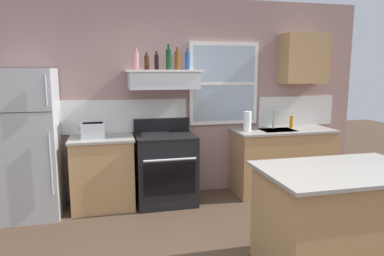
# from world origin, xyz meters

# --- Properties ---
(back_wall) EXTENTS (5.40, 0.11, 2.70)m
(back_wall) POSITION_xyz_m (0.03, 2.23, 1.35)
(back_wall) COLOR gray
(back_wall) RESTS_ON ground_plane
(refrigerator) EXTENTS (0.70, 0.72, 1.76)m
(refrigerator) POSITION_xyz_m (-1.90, 1.84, 0.88)
(refrigerator) COLOR #B7BABC
(refrigerator) RESTS_ON ground_plane
(counter_left_of_stove) EXTENTS (0.79, 0.63, 0.91)m
(counter_left_of_stove) POSITION_xyz_m (-1.05, 1.90, 0.46)
(counter_left_of_stove) COLOR tan
(counter_left_of_stove) RESTS_ON ground_plane
(toaster) EXTENTS (0.30, 0.20, 0.19)m
(toaster) POSITION_xyz_m (-1.15, 1.85, 1.01)
(toaster) COLOR silver
(toaster) RESTS_ON counter_left_of_stove
(stove_range) EXTENTS (0.76, 0.69, 1.09)m
(stove_range) POSITION_xyz_m (-0.25, 1.86, 0.46)
(stove_range) COLOR black
(stove_range) RESTS_ON ground_plane
(range_hood_shelf) EXTENTS (0.96, 0.52, 0.24)m
(range_hood_shelf) POSITION_xyz_m (-0.25, 1.96, 1.62)
(range_hood_shelf) COLOR silver
(bottle_rose_pink) EXTENTS (0.07, 0.07, 0.27)m
(bottle_rose_pink) POSITION_xyz_m (-0.58, 2.01, 1.86)
(bottle_rose_pink) COLOR #C67F84
(bottle_rose_pink) RESTS_ON range_hood_shelf
(bottle_brown_stout) EXTENTS (0.06, 0.06, 0.22)m
(bottle_brown_stout) POSITION_xyz_m (-0.45, 2.01, 1.84)
(bottle_brown_stout) COLOR #381E0F
(bottle_brown_stout) RESTS_ON range_hood_shelf
(bottle_balsamic_dark) EXTENTS (0.06, 0.06, 0.24)m
(bottle_balsamic_dark) POSITION_xyz_m (-0.32, 2.02, 1.84)
(bottle_balsamic_dark) COLOR black
(bottle_balsamic_dark) RESTS_ON range_hood_shelf
(bottle_dark_green_wine) EXTENTS (0.07, 0.07, 0.32)m
(bottle_dark_green_wine) POSITION_xyz_m (-0.18, 1.93, 1.88)
(bottle_dark_green_wine) COLOR #143819
(bottle_dark_green_wine) RESTS_ON range_hood_shelf
(bottle_amber_wine) EXTENTS (0.07, 0.07, 0.29)m
(bottle_amber_wine) POSITION_xyz_m (-0.05, 2.01, 1.87)
(bottle_amber_wine) COLOR brown
(bottle_amber_wine) RESTS_ON range_hood_shelf
(bottle_blue_liqueur) EXTENTS (0.07, 0.07, 0.28)m
(bottle_blue_liqueur) POSITION_xyz_m (0.08, 2.01, 1.86)
(bottle_blue_liqueur) COLOR #1E478C
(bottle_blue_liqueur) RESTS_ON range_hood_shelf
(counter_right_with_sink) EXTENTS (1.43, 0.63, 0.91)m
(counter_right_with_sink) POSITION_xyz_m (1.45, 1.90, 0.46)
(counter_right_with_sink) COLOR tan
(counter_right_with_sink) RESTS_ON ground_plane
(sink_faucet) EXTENTS (0.03, 0.17, 0.28)m
(sink_faucet) POSITION_xyz_m (1.35, 2.00, 1.08)
(sink_faucet) COLOR silver
(sink_faucet) RESTS_ON counter_right_with_sink
(paper_towel_roll) EXTENTS (0.11, 0.11, 0.27)m
(paper_towel_roll) POSITION_xyz_m (0.90, 1.90, 1.04)
(paper_towel_roll) COLOR white
(paper_towel_roll) RESTS_ON counter_right_with_sink
(dish_soap_bottle) EXTENTS (0.06, 0.06, 0.18)m
(dish_soap_bottle) POSITION_xyz_m (1.63, 2.00, 1.00)
(dish_soap_bottle) COLOR orange
(dish_soap_bottle) RESTS_ON counter_right_with_sink
(kitchen_island) EXTENTS (1.40, 0.90, 0.91)m
(kitchen_island) POSITION_xyz_m (0.97, -0.07, 0.46)
(kitchen_island) COLOR tan
(kitchen_island) RESTS_ON ground_plane
(upper_cabinet_right) EXTENTS (0.64, 0.32, 0.70)m
(upper_cabinet_right) POSITION_xyz_m (1.80, 2.04, 1.90)
(upper_cabinet_right) COLOR tan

